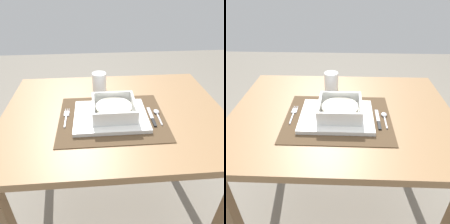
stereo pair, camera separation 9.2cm
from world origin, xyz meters
The scene contains 9 objects.
ground_plane centered at (0.00, 0.00, 0.00)m, with size 6.00×6.00×0.00m, color gray.
dining_table centered at (0.00, 0.00, 0.63)m, with size 0.96×0.74×0.73m.
placemat centered at (-0.01, -0.05, 0.73)m, with size 0.44×0.35×0.00m, color #4C3823.
serving_plate centered at (-0.02, -0.05, 0.74)m, with size 0.30×0.24×0.02m, color white.
porridge_bowl centered at (-0.01, -0.04, 0.77)m, with size 0.18×0.18×0.06m.
fork centered at (-0.21, -0.03, 0.74)m, with size 0.02×0.14×0.00m.
spoon centered at (0.18, -0.04, 0.74)m, with size 0.02×0.11×0.01m.
butter_knife centered at (0.15, -0.07, 0.74)m, with size 0.01×0.14×0.01m.
drinking_glass centered at (-0.06, 0.20, 0.77)m, with size 0.07×0.07×0.09m.
Camera 2 is at (0.01, -0.82, 1.26)m, focal length 35.86 mm.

